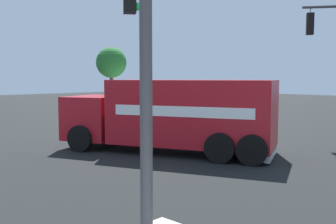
{
  "coord_description": "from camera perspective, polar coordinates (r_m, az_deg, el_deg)",
  "views": [
    {
      "loc": [
        11.75,
        11.63,
        2.8
      ],
      "look_at": [
        1.22,
        1.67,
        1.5
      ],
      "focal_mm": 41.25,
      "sensor_mm": 36.0,
      "label": 1
    }
  ],
  "objects": [
    {
      "name": "traffic_light_primary",
      "position": [
        7.38,
        -4.33,
        13.35
      ],
      "size": [
        2.49,
        3.23,
        5.65
      ],
      "color": "#38383D",
      "rests_on": "sidewalk_corner_far"
    },
    {
      "name": "picket_fence_run",
      "position": [
        37.57,
        -7.11,
        1.75
      ],
      "size": [
        7.48,
        0.05,
        0.95
      ],
      "color": "silver",
      "rests_on": "sidewalk_corner_near"
    },
    {
      "name": "pedestrian_near_corner",
      "position": [
        34.6,
        4.18,
        2.26
      ],
      "size": [
        0.51,
        0.31,
        1.66
      ],
      "color": "#4C4C51",
      "rests_on": "sidewalk_corner_near"
    },
    {
      "name": "pedestrian_crossing",
      "position": [
        34.48,
        -6.98,
        2.14
      ],
      "size": [
        0.5,
        0.33,
        1.58
      ],
      "color": "gray",
      "rests_on": "sidewalk_corner_near"
    },
    {
      "name": "delivery_truck",
      "position": [
        14.43,
        0.72,
        -0.33
      ],
      "size": [
        5.36,
        8.32,
        2.71
      ],
      "color": "#AD141E",
      "rests_on": "ground"
    },
    {
      "name": "ground_plane",
      "position": [
        16.76,
        -1.28,
        -4.49
      ],
      "size": [
        100.0,
        100.0,
        0.0
      ],
      "primitive_type": "plane",
      "color": "black"
    },
    {
      "name": "shade_tree_near",
      "position": [
        36.56,
        -8.38,
        7.19
      ],
      "size": [
        2.84,
        2.84,
        5.47
      ],
      "color": "brown",
      "rests_on": "sidewalk_corner_near"
    },
    {
      "name": "sidewalk_corner_near",
      "position": [
        33.75,
        -1.45,
        0.48
      ],
      "size": [
        10.94,
        10.94,
        0.14
      ],
      "primitive_type": "cube",
      "color": "beige",
      "rests_on": "ground"
    },
    {
      "name": "sedan_tan",
      "position": [
        25.03,
        7.64,
        0.1
      ],
      "size": [
        2.35,
        4.45,
        1.31
      ],
      "color": "tan",
      "rests_on": "ground"
    }
  ]
}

